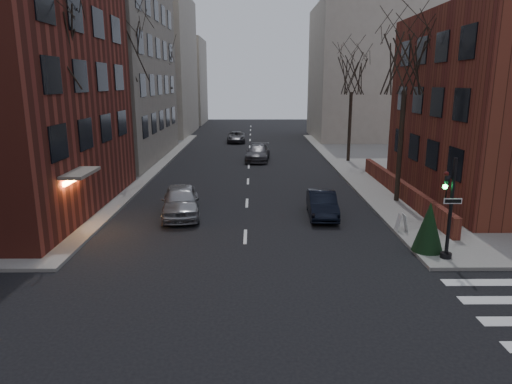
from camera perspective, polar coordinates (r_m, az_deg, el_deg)
The scene contains 18 objects.
low_wall_right at distance 29.03m, azimuth 17.56°, elevation 0.46°, with size 0.35×16.00×1.00m, color maroon.
building_distant_la at distance 64.78m, azimuth -14.61°, elevation 14.99°, with size 14.00×16.00×18.00m, color #B6AB9A.
building_distant_ra at distance 59.73m, azimuth 14.25°, elevation 14.21°, with size 14.00×14.00×16.00m, color #B6AB9A.
building_distant_lb at distance 81.01m, azimuth -10.16°, elevation 13.42°, with size 10.00×12.00×14.00m, color #B6AB9A.
traffic_signal at distance 19.18m, azimuth 22.92°, elevation -2.68°, with size 0.76×0.44×4.00m.
tree_left_a at distance 23.79m, azimuth -24.04°, elevation 16.19°, with size 4.18×4.18×10.26m.
tree_left_b at distance 35.17m, azimuth -16.14°, elevation 16.31°, with size 4.40×4.40×10.80m.
tree_left_c at distance 48.78m, azimuth -11.59°, elevation 14.61°, with size 3.96×3.96×9.72m.
tree_right_a at distance 27.26m, azimuth 18.31°, elevation 15.24°, with size 3.96×3.96×9.72m.
tree_right_b at distance 40.79m, azimuth 11.93°, elevation 14.23°, with size 3.74×3.74×9.18m.
streetlamp_near at distance 31.22m, azimuth -16.47°, elevation 8.09°, with size 0.36×0.36×6.28m.
streetlamp_far at distance 50.70m, azimuth -10.27°, elevation 10.33°, with size 0.36×0.36×6.28m.
parked_sedan at distance 24.26m, azimuth 8.26°, elevation -1.51°, with size 1.41×4.04×1.33m, color black.
car_lane_silver at distance 24.43m, azimuth -9.40°, elevation -1.10°, with size 1.91×4.76×1.62m, color #949498.
car_lane_gray at distance 41.26m, azimuth 0.23°, elevation 4.92°, with size 1.99×4.91×1.42m, color #454449.
car_lane_far at distance 54.25m, azimuth -2.48°, elevation 6.90°, with size 2.08×4.51×1.25m, color #414045.
sandwich_board at distance 22.36m, azimuth 17.75°, elevation -3.63°, with size 0.36×0.50×0.81m, color silver.
evergreen_shrub at distance 19.93m, azimuth 20.80°, elevation -4.06°, with size 1.25×1.25×2.08m, color black.
Camera 1 is at (0.36, -7.90, 6.92)m, focal length 32.00 mm.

